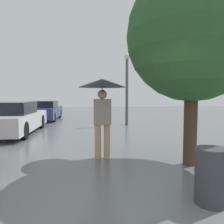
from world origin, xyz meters
TOP-DOWN VIEW (x-y plane):
  - pedestrian at (0.07, 3.25)m, footprint 1.18×1.18m
  - parked_car_middle at (-3.31, 7.28)m, footprint 1.64×4.55m
  - parked_car_farthest at (-3.21, 12.72)m, footprint 1.79×4.41m
  - tree at (2.01, 2.54)m, footprint 2.90×2.90m
  - street_lamp at (1.75, 9.40)m, footprint 0.31×0.31m
  - trash_bin at (1.48, 0.77)m, footprint 0.45×0.45m

SIDE VIEW (x-z plane):
  - trash_bin at x=1.48m, z-range 0.00..0.81m
  - parked_car_farthest at x=-3.21m, z-range -0.04..1.21m
  - parked_car_middle at x=-3.31m, z-range -0.04..1.28m
  - pedestrian at x=0.07m, z-range 0.61..2.58m
  - street_lamp at x=1.75m, z-range 0.39..4.19m
  - tree at x=2.01m, z-range 0.70..5.03m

